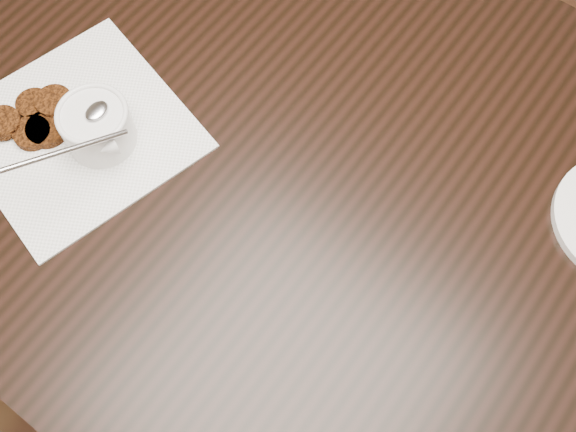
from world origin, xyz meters
name	(u,v)px	position (x,y,z in m)	size (l,w,h in m)	color
floor	(263,373)	(0.00, 0.00, 0.00)	(4.00, 4.00, 0.00)	brown
table	(326,277)	(0.04, 0.16, 0.38)	(1.53, 0.99, 0.75)	black
napkin	(77,132)	(-0.32, 0.00, 0.75)	(0.30, 0.30, 0.00)	white
sauce_ramekin	(91,113)	(-0.28, 0.02, 0.82)	(0.13, 0.13, 0.14)	silver
patty_cluster	(35,119)	(-0.37, -0.02, 0.76)	(0.19, 0.19, 0.02)	#662E0D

